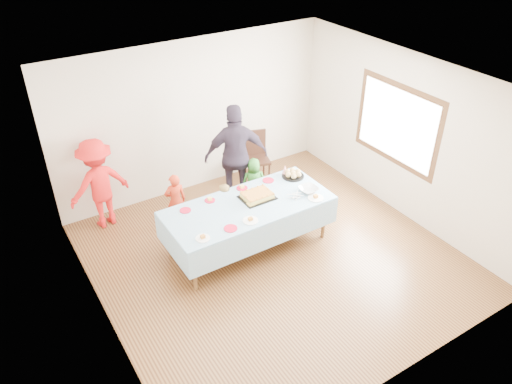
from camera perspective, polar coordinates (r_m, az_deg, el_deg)
ground at (r=7.60m, az=2.00°, el=-7.43°), size 5.00×5.00×0.00m
room_walls at (r=6.63m, az=2.66°, el=4.56°), size 5.04×5.04×2.72m
party_table at (r=7.36m, az=-0.88°, el=-1.79°), size 2.50×1.10×0.78m
birthday_cake at (r=7.45m, az=0.14°, el=-0.42°), size 0.50×0.38×0.09m
rolls_tray at (r=8.01m, az=4.25°, el=2.05°), size 0.36×0.36×0.11m
punch_bowl at (r=7.65m, az=6.02°, el=0.28°), size 0.29×0.29×0.07m
party_hat at (r=8.05m, az=3.32°, el=2.57°), size 0.10×0.10×0.17m
fork_pile at (r=7.50m, az=4.63°, el=-0.41°), size 0.24×0.18×0.07m
plate_red_far_a at (r=7.27m, az=-8.08°, el=-2.08°), size 0.16×0.16×0.01m
plate_red_far_b at (r=7.44m, az=-5.30°, el=-0.96°), size 0.16×0.16×0.01m
plate_red_far_c at (r=7.70m, az=-1.61°, el=0.45°), size 0.17×0.17×0.01m
plate_red_far_d at (r=7.90m, az=1.40°, el=1.34°), size 0.18×0.18×0.01m
plate_red_near at (r=6.85m, az=-2.92°, el=-4.17°), size 0.19×0.19×0.01m
plate_white_left at (r=6.71m, az=-6.09°, el=-5.28°), size 0.20×0.20×0.01m
plate_white_mid at (r=6.99m, az=-0.64°, el=-3.28°), size 0.22×0.22×0.01m
plate_white_right at (r=7.52m, az=6.83°, el=-0.67°), size 0.24×0.24×0.01m
dining_chair at (r=9.20m, az=0.01°, el=4.40°), size 0.52×0.52×0.96m
toddler_left at (r=8.06m, az=-9.17°, el=-0.99°), size 0.38×0.29×0.96m
toddler_mid at (r=8.53m, az=-0.24°, el=1.16°), size 0.49×0.41×0.87m
toddler_right at (r=7.89m, az=-3.69°, el=-1.87°), size 0.48×0.41×0.86m
adult_left at (r=8.24m, az=-17.51°, el=0.91°), size 1.05×0.69×1.52m
adult_right at (r=8.35m, az=-2.28°, el=4.14°), size 1.15×0.79×1.82m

